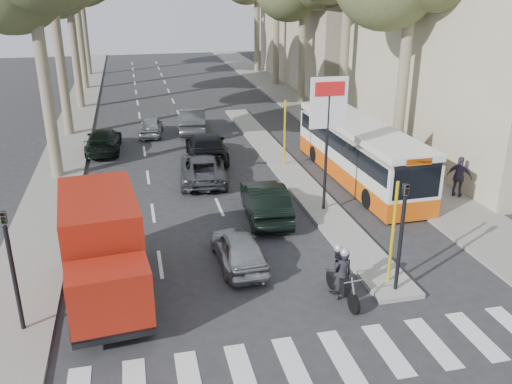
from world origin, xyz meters
TOP-DOWN VIEW (x-y plane):
  - ground at (0.00, 0.00)m, footprint 120.00×120.00m
  - sidewalk_right at (8.60, 25.00)m, footprint 3.20×70.00m
  - median_left at (-8.00, 28.00)m, footprint 2.40×64.00m
  - traffic_island at (3.25, 11.00)m, footprint 1.50×26.00m
  - billboard at (3.25, 5.00)m, footprint 1.50×12.10m
  - traffic_light_island at (3.25, -1.50)m, footprint 0.16×0.41m
  - traffic_light_left at (-7.60, -1.00)m, footprint 0.16×0.41m
  - silver_hatchback at (-1.10, 1.37)m, footprint 1.59×3.64m
  - dark_hatchback at (0.74, 5.00)m, footprint 1.86×4.50m
  - queue_car_a at (-1.10, 9.93)m, footprint 2.63×4.86m
  - queue_car_b at (-0.50, 13.00)m, footprint 2.45×5.29m
  - queue_car_c at (-3.13, 18.84)m, footprint 1.75×3.56m
  - queue_car_d at (-0.50, 19.18)m, footprint 2.11×4.69m
  - queue_car_e at (-5.90, 15.96)m, footprint 2.03×4.60m
  - red_truck at (-5.39, 0.43)m, footprint 2.68×5.93m
  - city_bus at (6.20, 8.36)m, footprint 2.52×10.63m
  - motorcycle at (1.48, -1.28)m, footprint 0.79×2.07m
  - pedestrian_near at (9.49, 5.05)m, footprint 1.13×1.12m
  - pedestrian_far at (9.09, 10.00)m, footprint 1.21×0.61m

SIDE VIEW (x-z plane):
  - ground at x=0.00m, z-range 0.00..0.00m
  - sidewalk_right at x=8.60m, z-range 0.00..0.12m
  - median_left at x=-8.00m, z-range 0.00..0.12m
  - traffic_island at x=3.25m, z-range 0.00..0.16m
  - queue_car_c at x=-3.13m, z-range 0.00..1.17m
  - silver_hatchback at x=-1.10m, z-range 0.00..1.22m
  - queue_car_a at x=-1.10m, z-range 0.00..1.29m
  - queue_car_e at x=-5.90m, z-range 0.00..1.31m
  - dark_hatchback at x=0.74m, z-range 0.00..1.45m
  - queue_car_d at x=-0.50m, z-range 0.00..1.50m
  - queue_car_b at x=-0.50m, z-range 0.00..1.50m
  - motorcycle at x=1.48m, z-range -0.08..1.68m
  - pedestrian_far at x=9.09m, z-range 0.12..1.93m
  - pedestrian_near at x=9.49m, z-range 0.12..1.94m
  - city_bus at x=6.20m, z-range 0.07..2.86m
  - red_truck at x=-5.39m, z-range 0.09..3.16m
  - traffic_light_island at x=3.25m, z-range 0.69..4.29m
  - traffic_light_left at x=-7.60m, z-range 0.69..4.29m
  - billboard at x=3.25m, z-range 0.90..6.50m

